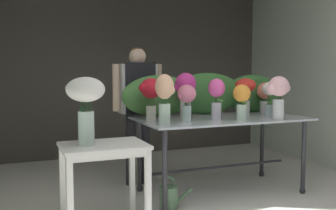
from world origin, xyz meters
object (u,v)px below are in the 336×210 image
object	(u,v)px
florist	(138,100)
vase_magenta_snapdragons	(186,90)
vase_sunset_peonies	(242,99)
side_table_white	(104,155)
vase_blush_dahlias	(278,93)
vase_rosy_lilies	(187,99)
watering_can	(169,198)
vase_coral_tulips	(265,95)
vase_fuchsia_stock	(217,96)
vase_ivory_anemones	(270,95)
vase_crimson_hydrangea	(151,93)
vase_peach_roses	(165,95)
vase_white_roses_tall	(85,100)
display_table_glass	(221,129)
vase_scarlet_ranunculus	(246,91)

from	to	relation	value
florist	vase_magenta_snapdragons	xyz separation A→B (m)	(0.38, -0.54, 0.14)
vase_sunset_peonies	vase_magenta_snapdragons	xyz separation A→B (m)	(-0.45, 0.43, 0.08)
side_table_white	vase_blush_dahlias	distance (m)	1.95
vase_rosy_lilies	watering_can	world-z (taller)	vase_rosy_lilies
vase_sunset_peonies	vase_magenta_snapdragons	world-z (taller)	vase_magenta_snapdragons
florist	vase_magenta_snapdragons	world-z (taller)	florist
vase_coral_tulips	vase_rosy_lilies	bearing A→B (deg)	-165.13
florist	vase_fuchsia_stock	distance (m)	1.03
vase_ivory_anemones	watering_can	world-z (taller)	vase_ivory_anemones
side_table_white	vase_magenta_snapdragons	world-z (taller)	vase_magenta_snapdragons
vase_ivory_anemones	vase_crimson_hydrangea	xyz separation A→B (m)	(-1.35, 0.24, 0.04)
vase_magenta_snapdragons	watering_can	world-z (taller)	vase_magenta_snapdragons
vase_ivory_anemones	vase_peach_roses	world-z (taller)	vase_peach_roses
side_table_white	vase_white_roses_tall	xyz separation A→B (m)	(-0.15, -0.00, 0.50)
display_table_glass	vase_scarlet_ranunculus	distance (m)	0.55
vase_sunset_peonies	vase_fuchsia_stock	size ratio (longest dim) A/B	0.87
vase_sunset_peonies	vase_ivory_anemones	xyz separation A→B (m)	(0.47, 0.15, 0.02)
vase_crimson_hydrangea	vase_blush_dahlias	world-z (taller)	vase_blush_dahlias
vase_sunset_peonies	display_table_glass	bearing A→B (deg)	103.36
display_table_glass	vase_rosy_lilies	size ratio (longest dim) A/B	4.91
vase_blush_dahlias	watering_can	size ratio (longest dim) A/B	1.32
side_table_white	florist	xyz separation A→B (m)	(0.67, 1.09, 0.39)
vase_peach_roses	vase_coral_tulips	xyz separation A→B (m)	(1.50, 0.45, -0.06)
vase_coral_tulips	vase_white_roses_tall	distance (m)	2.38
vase_peach_roses	vase_coral_tulips	world-z (taller)	vase_peach_roses
vase_rosy_lilies	vase_scarlet_ranunculus	bearing A→B (deg)	13.10
vase_crimson_hydrangea	vase_rosy_lilies	bearing A→B (deg)	-35.28
vase_sunset_peonies	vase_blush_dahlias	distance (m)	0.40
display_table_glass	vase_blush_dahlias	world-z (taller)	vase_blush_dahlias
side_table_white	vase_rosy_lilies	distance (m)	1.09
vase_rosy_lilies	watering_can	distance (m)	1.01
vase_scarlet_ranunculus	vase_white_roses_tall	xyz separation A→B (m)	(-1.94, -0.49, -0.01)
display_table_glass	vase_white_roses_tall	xyz separation A→B (m)	(-1.58, -0.42, 0.40)
vase_rosy_lilies	vase_coral_tulips	xyz separation A→B (m)	(1.21, 0.32, -0.01)
vase_crimson_hydrangea	watering_can	size ratio (longest dim) A/B	1.27
florist	vase_white_roses_tall	distance (m)	1.37
display_table_glass	vase_scarlet_ranunculus	xyz separation A→B (m)	(0.36, 0.07, 0.42)
vase_peach_roses	vase_white_roses_tall	bearing A→B (deg)	-168.58
vase_coral_tulips	watering_can	xyz separation A→B (m)	(-1.48, -0.50, -0.95)
florist	vase_white_roses_tall	xyz separation A→B (m)	(-0.82, -1.09, 0.10)
side_table_white	florist	bearing A→B (deg)	58.39
vase_sunset_peonies	vase_blush_dahlias	size ratio (longest dim) A/B	0.82
vase_fuchsia_stock	watering_can	size ratio (longest dim) A/B	1.25
vase_fuchsia_stock	display_table_glass	bearing A→B (deg)	46.75
vase_ivory_anemones	vase_scarlet_ranunculus	size ratio (longest dim) A/B	0.91
vase_sunset_peonies	vase_ivory_anemones	size ratio (longest dim) A/B	0.96
side_table_white	vase_ivory_anemones	distance (m)	2.05
vase_ivory_anemones	vase_peach_roses	size ratio (longest dim) A/B	0.80
display_table_glass	vase_ivory_anemones	world-z (taller)	vase_ivory_anemones
vase_fuchsia_stock	watering_can	world-z (taller)	vase_fuchsia_stock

